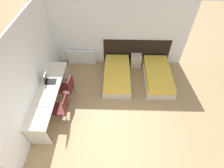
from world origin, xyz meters
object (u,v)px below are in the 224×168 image
object	(u,v)px
nightstand	(136,61)
chair_near_notebook	(62,108)
bed_near_door	(157,76)
laptop	(49,80)
bed_near_window	(117,75)
chair_near_laptop	(68,87)

from	to	relation	value
nightstand	chair_near_notebook	world-z (taller)	chair_near_notebook
bed_near_door	laptop	distance (m)	3.64
chair_near_notebook	laptop	xyz separation A→B (m)	(-0.50, 0.74, 0.33)
bed_near_window	laptop	world-z (taller)	laptop
bed_near_window	chair_near_notebook	size ratio (longest dim) A/B	2.06
nightstand	laptop	size ratio (longest dim) A/B	1.53
bed_near_window	chair_near_laptop	size ratio (longest dim) A/B	2.06
chair_near_notebook	laptop	size ratio (longest dim) A/B	2.74
nightstand	bed_near_window	bearing A→B (deg)	-133.53
bed_near_door	chair_near_notebook	bearing A→B (deg)	-151.21
chair_near_notebook	bed_near_window	bearing A→B (deg)	49.22
bed_near_window	laptop	bearing A→B (deg)	-156.23
bed_near_window	chair_near_laptop	xyz separation A→B (m)	(-1.54, -0.87, 0.28)
chair_near_laptop	laptop	xyz separation A→B (m)	(-0.49, -0.02, 0.33)
bed_near_window	nightstand	distance (m)	1.05
chair_near_laptop	chair_near_notebook	xyz separation A→B (m)	(0.00, -0.76, 0.00)
bed_near_window	chair_near_laptop	distance (m)	1.79
bed_near_window	laptop	xyz separation A→B (m)	(-2.04, -0.90, 0.61)
chair_near_notebook	nightstand	bearing A→B (deg)	49.13
nightstand	laptop	distance (m)	3.27
bed_near_door	nightstand	xyz separation A→B (m)	(-0.72, 0.76, 0.04)
nightstand	chair_near_laptop	xyz separation A→B (m)	(-2.26, -1.63, 0.23)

